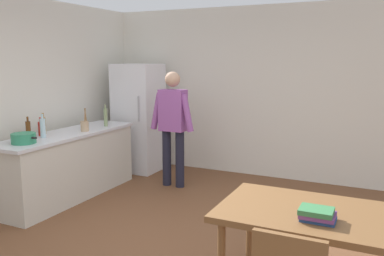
% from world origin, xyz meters
% --- Properties ---
extents(ground_plane, '(14.00, 14.00, 0.00)m').
position_xyz_m(ground_plane, '(0.00, 0.00, 0.00)').
color(ground_plane, brown).
extents(wall_back, '(6.40, 0.12, 2.70)m').
position_xyz_m(wall_back, '(0.00, 3.00, 1.35)').
color(wall_back, silver).
rests_on(wall_back, ground_plane).
extents(kitchen_counter, '(0.64, 2.20, 0.90)m').
position_xyz_m(kitchen_counter, '(-2.00, 0.80, 0.45)').
color(kitchen_counter, beige).
rests_on(kitchen_counter, ground_plane).
extents(refrigerator, '(0.70, 0.67, 1.80)m').
position_xyz_m(refrigerator, '(-1.90, 2.40, 0.90)').
color(refrigerator, white).
rests_on(refrigerator, ground_plane).
extents(person, '(0.70, 0.22, 1.70)m').
position_xyz_m(person, '(-0.95, 1.85, 0.98)').
color(person, '#1E1E2D').
rests_on(person, ground_plane).
extents(dining_table, '(1.40, 0.90, 0.75)m').
position_xyz_m(dining_table, '(1.40, -0.30, 0.67)').
color(dining_table, brown).
rests_on(dining_table, ground_plane).
extents(cooking_pot, '(0.40, 0.28, 0.12)m').
position_xyz_m(cooking_pot, '(-1.96, 0.04, 0.96)').
color(cooking_pot, '#2D845B').
rests_on(cooking_pot, kitchen_counter).
extents(utensil_jar, '(0.11, 0.11, 0.32)m').
position_xyz_m(utensil_jar, '(-1.85, 0.99, 0.98)').
color(utensil_jar, tan).
rests_on(utensil_jar, kitchen_counter).
extents(bottle_sauce_red, '(0.06, 0.06, 0.24)m').
position_xyz_m(bottle_sauce_red, '(-2.15, 0.48, 1.00)').
color(bottle_sauce_red, '#B22319').
rests_on(bottle_sauce_red, kitchen_counter).
extents(bottle_water_clear, '(0.07, 0.07, 0.30)m').
position_xyz_m(bottle_water_clear, '(-2.03, 0.41, 1.03)').
color(bottle_water_clear, silver).
rests_on(bottle_water_clear, kitchen_counter).
extents(bottle_oil_amber, '(0.06, 0.06, 0.28)m').
position_xyz_m(bottle_oil_amber, '(-2.20, 0.58, 1.02)').
color(bottle_oil_amber, '#996619').
rests_on(bottle_oil_amber, kitchen_counter).
extents(bottle_beer_brown, '(0.06, 0.06, 0.26)m').
position_xyz_m(bottle_beer_brown, '(-2.23, 0.36, 1.01)').
color(bottle_beer_brown, '#5B3314').
rests_on(bottle_beer_brown, kitchen_counter).
extents(bottle_vinegar_tall, '(0.06, 0.06, 0.32)m').
position_xyz_m(bottle_vinegar_tall, '(-1.86, 1.46, 1.04)').
color(bottle_vinegar_tall, gray).
rests_on(bottle_vinegar_tall, kitchen_counter).
extents(book_stack, '(0.25, 0.20, 0.09)m').
position_xyz_m(book_stack, '(1.45, -0.48, 0.80)').
color(book_stack, '#284C8E').
rests_on(book_stack, dining_table).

